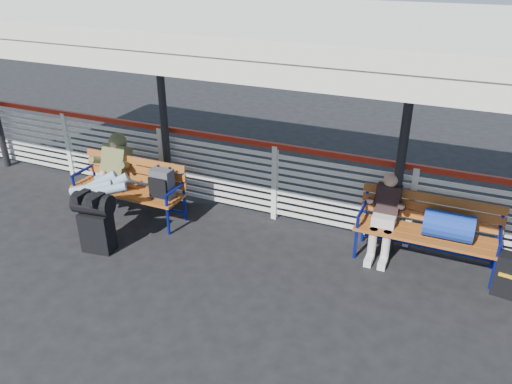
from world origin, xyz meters
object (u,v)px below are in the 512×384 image
at_px(luggage_stack, 96,220).
at_px(suitcase_side, 512,276).
at_px(traveler_man, 106,180).
at_px(bench_left, 140,183).
at_px(companion_person, 385,215).
at_px(bench_right, 439,225).

bearing_deg(luggage_stack, suitcase_side, 4.62).
bearing_deg(luggage_stack, traveler_man, 108.41).
distance_m(bench_left, traveler_man, 0.50).
bearing_deg(bench_left, companion_person, 7.20).
relative_size(luggage_stack, suitcase_side, 1.61).
relative_size(traveler_man, suitcase_side, 3.01).
bearing_deg(companion_person, bench_left, -172.80).
bearing_deg(traveler_man, bench_left, 45.88).
height_order(bench_right, suitcase_side, bench_right).
xyz_separation_m(bench_left, companion_person, (3.60, 0.45, 0.01)).
relative_size(bench_left, traveler_man, 1.10).
relative_size(bench_right, traveler_man, 1.10).
bearing_deg(luggage_stack, bench_right, 10.96).
relative_size(bench_right, companion_person, 1.57).
height_order(bench_left, bench_right, same).
xyz_separation_m(bench_right, traveler_man, (-4.62, -0.81, 0.12)).
distance_m(luggage_stack, traveler_man, 0.81).
bearing_deg(bench_left, bench_right, 6.12).
height_order(luggage_stack, companion_person, companion_person).
bearing_deg(traveler_man, suitcase_side, 5.20).
distance_m(bench_left, suitcase_side, 5.21).
bearing_deg(bench_left, traveler_man, -134.12).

